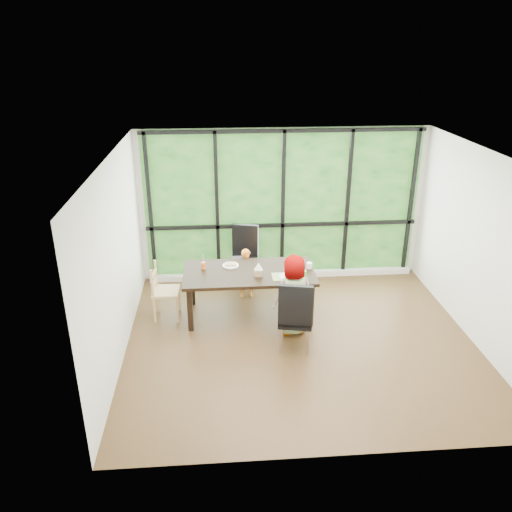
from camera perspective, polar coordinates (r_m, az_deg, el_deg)
name	(u,v)px	position (r m, az deg, el deg)	size (l,w,h in m)	color
ground	(300,340)	(7.58, 4.93, -9.34)	(5.00, 5.00, 0.00)	black
back_wall	(282,205)	(9.04, 2.97, 5.69)	(5.00, 5.00, 0.00)	silver
foliage_backdrop	(283,206)	(9.02, 2.99, 5.65)	(4.80, 0.02, 2.65)	#164B17
window_mullions	(283,206)	(8.98, 3.02, 5.57)	(4.80, 0.06, 2.65)	black
window_sill	(282,274)	(9.42, 2.89, -2.05)	(4.80, 0.12, 0.10)	silver
dining_table	(249,293)	(8.03, -0.77, -4.17)	(2.02, 1.03, 0.75)	black
chair_window_leather	(243,258)	(8.89, -1.42, -0.18)	(0.46, 0.46, 1.08)	black
chair_interior_leather	(296,314)	(7.14, 4.46, -6.50)	(0.46, 0.46, 1.08)	black
chair_end_beech	(166,291)	(8.04, -10.00, -3.91)	(0.42, 0.40, 0.90)	tan
child_toddler	(247,273)	(8.56, -1.04, -1.95)	(0.31, 0.21, 0.86)	orange
child_older	(292,295)	(7.47, 4.09, -4.39)	(0.60, 0.39, 1.23)	gray
placemat	(285,277)	(7.71, 3.27, -2.31)	(0.39, 0.29, 0.01)	tan
plate_far	(231,266)	(8.06, -2.85, -1.07)	(0.26, 0.26, 0.02)	white
plate_near	(288,277)	(7.70, 3.56, -2.31)	(0.26, 0.26, 0.02)	white
orange_cup	(203,266)	(7.98, -5.89, -1.07)	(0.07, 0.07, 0.11)	orange
green_cup	(304,274)	(7.67, 5.37, -2.04)	(0.07, 0.07, 0.12)	#4FCE3E
white_mug	(309,265)	(8.00, 5.98, -1.06)	(0.09, 0.09, 0.09)	white
tissue_box	(258,272)	(7.72, 0.27, -1.84)	(0.12, 0.12, 0.10)	tan
crepe_rolls_far	(231,264)	(8.05, -2.85, -0.90)	(0.20, 0.12, 0.04)	tan
crepe_rolls_near	(288,275)	(7.69, 3.56, -2.13)	(0.05, 0.12, 0.04)	tan
straw_white	(203,260)	(7.94, -5.92, -0.46)	(0.01, 0.01, 0.20)	white
straw_pink	(304,268)	(7.63, 5.40, -1.37)	(0.01, 0.01, 0.20)	pink
tissue	(258,266)	(7.67, 0.27, -1.12)	(0.12, 0.12, 0.11)	white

